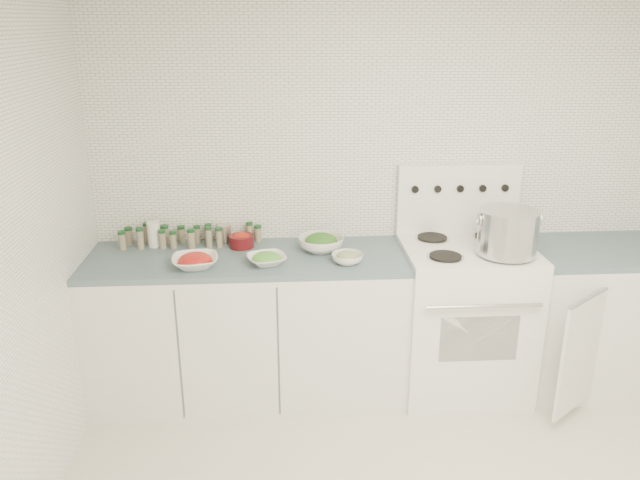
{
  "coord_description": "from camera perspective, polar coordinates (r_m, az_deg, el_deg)",
  "views": [
    {
      "loc": [
        -0.61,
        -2.21,
        2.2
      ],
      "look_at": [
        -0.4,
        1.14,
        1.01
      ],
      "focal_mm": 35.0,
      "sensor_mm": 36.0,
      "label": 1
    }
  ],
  "objects": [
    {
      "name": "tin_can",
      "position": [
        3.88,
        -8.71,
        0.6
      ],
      "size": [
        0.11,
        0.11,
        0.11
      ],
      "primitive_type": "cylinder",
      "rotation": [
        0.0,
        0.0,
        0.38
      ],
      "color": "#AFA394",
      "rests_on": "counter_left"
    },
    {
      "name": "bowl_snowpea",
      "position": [
        3.51,
        -4.9,
        -1.74
      ],
      "size": [
        0.27,
        0.27,
        0.07
      ],
      "color": "white",
      "rests_on": "counter_left"
    },
    {
      "name": "room_walls",
      "position": [
        2.38,
        11.45,
        3.51
      ],
      "size": [
        3.54,
        3.04,
        2.52
      ],
      "color": "white",
      "rests_on": "ground"
    },
    {
      "name": "counter_left",
      "position": [
        3.82,
        -6.48,
        -7.8
      ],
      "size": [
        1.85,
        0.62,
        0.9
      ],
      "color": "white",
      "rests_on": "ground"
    },
    {
      "name": "bowl_tomato",
      "position": [
        3.52,
        -11.36,
        -1.88
      ],
      "size": [
        0.28,
        0.28,
        0.08
      ],
      "color": "white",
      "rests_on": "counter_left"
    },
    {
      "name": "bowl_zucchini",
      "position": [
        3.51,
        2.52,
        -1.61
      ],
      "size": [
        0.22,
        0.22,
        0.07
      ],
      "color": "white",
      "rests_on": "counter_left"
    },
    {
      "name": "salt_canister",
      "position": [
        3.88,
        -14.95,
        0.5
      ],
      "size": [
        0.08,
        0.08,
        0.15
      ],
      "primitive_type": "cylinder",
      "rotation": [
        0.0,
        0.0,
        -0.07
      ],
      "color": "white",
      "rests_on": "counter_left"
    },
    {
      "name": "stove",
      "position": [
        3.95,
        12.89,
        -6.54
      ],
      "size": [
        0.76,
        0.7,
        1.36
      ],
      "color": "white",
      "rests_on": "ground"
    },
    {
      "name": "bowl_pepper",
      "position": [
        3.78,
        -7.18,
        0.0
      ],
      "size": [
        0.15,
        0.15,
        0.09
      ],
      "color": "#4F0D12",
      "rests_on": "counter_left"
    },
    {
      "name": "counter_right",
      "position": [
        4.27,
        23.57,
        -6.41
      ],
      "size": [
        0.89,
        0.87,
        0.9
      ],
      "color": "white",
      "rests_on": "ground"
    },
    {
      "name": "bowl_broccoli",
      "position": [
        3.69,
        0.1,
        -0.23
      ],
      "size": [
        0.34,
        0.34,
        0.11
      ],
      "color": "white",
      "rests_on": "counter_left"
    },
    {
      "name": "spice_cluster",
      "position": [
        3.86,
        -12.5,
        0.36
      ],
      "size": [
        0.85,
        0.16,
        0.13
      ],
      "color": "gray",
      "rests_on": "counter_left"
    },
    {
      "name": "stock_pot",
      "position": [
        3.64,
        16.81,
        0.87
      ],
      "size": [
        0.35,
        0.33,
        0.25
      ],
      "rotation": [
        0.0,
        0.0,
        0.05
      ],
      "color": "silver",
      "rests_on": "stove"
    }
  ]
}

